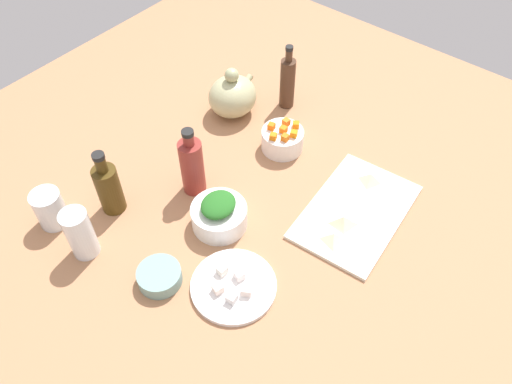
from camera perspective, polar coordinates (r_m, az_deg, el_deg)
tabletop at (r=136.40cm, az=0.00°, el=-1.78°), size 190.00×190.00×3.00cm
cutting_board at (r=135.56cm, az=11.04°, el=-2.16°), size 36.58×25.44×1.00cm
plate_tofu at (r=120.59cm, az=-2.51°, el=-10.42°), size 20.03×20.03×1.20cm
bowl_greens at (r=129.17cm, az=-4.11°, el=-2.71°), size 14.16×14.16×6.16cm
bowl_carrots at (r=147.69cm, az=2.96°, el=5.84°), size 12.06×12.06×6.29cm
bowl_small_side at (r=122.38cm, az=-10.69°, el=-9.21°), size 10.37×10.37×3.76cm
teapot at (r=157.60cm, az=-2.61°, el=10.66°), size 16.75×14.16×15.95cm
bottle_0 at (r=133.97cm, az=-16.09°, el=0.49°), size 6.20×6.20×19.57cm
bottle_1 at (r=133.50cm, az=-7.14°, el=2.93°), size 6.18×6.18×20.83cm
bottle_2 at (r=158.93cm, az=3.52°, el=12.14°), size 4.56×4.56×21.21cm
drinking_glass_0 at (r=127.66cm, az=-19.01°, el=-4.39°), size 6.50×6.50×14.06cm
drinking_glass_1 at (r=137.61cm, az=-21.96°, el=-1.73°), size 7.47×7.47×10.38cm
carrot_cube_0 at (r=147.23cm, az=3.37°, el=7.78°), size 1.97×1.97×1.80cm
carrot_cube_1 at (r=145.68cm, az=1.73°, el=7.32°), size 2.19×2.19×1.80cm
carrot_cube_2 at (r=142.62cm, az=1.94°, el=6.19°), size 2.32×2.32×1.80cm
carrot_cube_3 at (r=144.83cm, az=3.07°, el=6.96°), size 1.94×1.94×1.80cm
carrot_cube_4 at (r=142.46cm, az=3.25°, el=6.07°), size 1.91×1.91×1.80cm
carrot_cube_5 at (r=146.50cm, az=4.46°, el=7.46°), size 2.51×2.51×1.80cm
carrot_cube_6 at (r=143.74cm, az=4.23°, el=6.48°), size 2.33×2.33×1.80cm
chopped_greens_mound at (r=125.56cm, az=-4.23°, el=-1.41°), size 10.75×9.73×3.10cm
tofu_cube_0 at (r=120.11cm, az=-1.85°, el=-9.18°), size 2.79×2.79×2.20cm
tofu_cube_1 at (r=117.98cm, az=-1.05°, el=-10.89°), size 3.04×3.04×2.20cm
tofu_cube_2 at (r=118.54cm, az=-4.28°, el=-10.65°), size 2.70×2.70×2.20cm
tofu_cube_3 at (r=121.01cm, az=-3.82°, el=-8.63°), size 2.35×2.35×2.20cm
tofu_cube_4 at (r=117.15cm, az=-2.72°, el=-11.69°), size 2.45×2.45×2.20cm
dumpling_0 at (r=130.77cm, az=9.71°, el=-3.14°), size 7.24×7.39×2.76cm
dumpling_1 at (r=127.69cm, az=8.61°, el=-4.93°), size 7.16×7.01×2.25cm
dumpling_2 at (r=141.75cm, az=12.62°, el=1.58°), size 6.31×5.99×2.65cm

